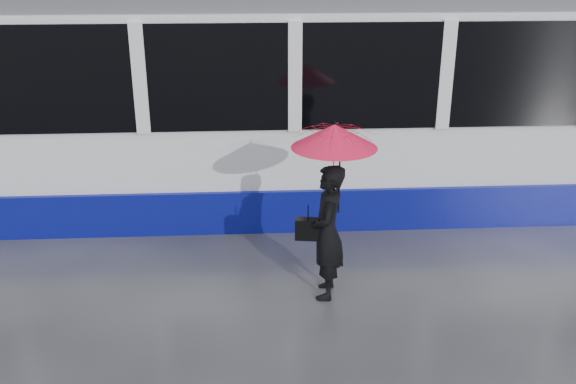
{
  "coord_description": "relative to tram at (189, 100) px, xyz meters",
  "views": [
    {
      "loc": [
        0.48,
        -7.02,
        3.85
      ],
      "look_at": [
        0.9,
        0.0,
        1.1
      ],
      "focal_mm": 40.0,
      "sensor_mm": 36.0,
      "label": 1
    }
  ],
  "objects": [
    {
      "name": "rails",
      "position": [
        0.43,
        -0.0,
        -1.63
      ],
      "size": [
        34.0,
        1.51,
        0.02
      ],
      "color": "#3F3D38",
      "rests_on": "ground"
    },
    {
      "name": "woman",
      "position": [
        1.75,
        -2.99,
        -0.84
      ],
      "size": [
        0.46,
        0.63,
        1.59
      ],
      "primitive_type": "imported",
      "rotation": [
        0.0,
        0.0,
        -1.72
      ],
      "color": "black",
      "rests_on": "ground"
    },
    {
      "name": "umbrella",
      "position": [
        1.8,
        -2.99,
        0.1
      ],
      "size": [
        1.06,
        1.06,
        1.07
      ],
      "rotation": [
        0.0,
        0.0,
        -0.15
      ],
      "color": "#FC1591",
      "rests_on": "ground"
    },
    {
      "name": "tram",
      "position": [
        0.0,
        0.0,
        0.0
      ],
      "size": [
        26.0,
        2.56,
        3.35
      ],
      "color": "white",
      "rests_on": "ground"
    },
    {
      "name": "handbag",
      "position": [
        1.53,
        -2.97,
        -0.8
      ],
      "size": [
        0.3,
        0.16,
        0.43
      ],
      "rotation": [
        0.0,
        0.0,
        -0.15
      ],
      "color": "black",
      "rests_on": "ground"
    },
    {
      "name": "ground",
      "position": [
        0.43,
        -2.5,
        -1.64
      ],
      "size": [
        90.0,
        90.0,
        0.0
      ],
      "primitive_type": "plane",
      "color": "#28282C",
      "rests_on": "ground"
    }
  ]
}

